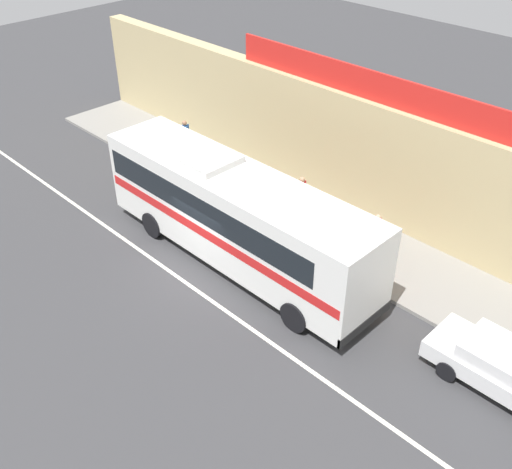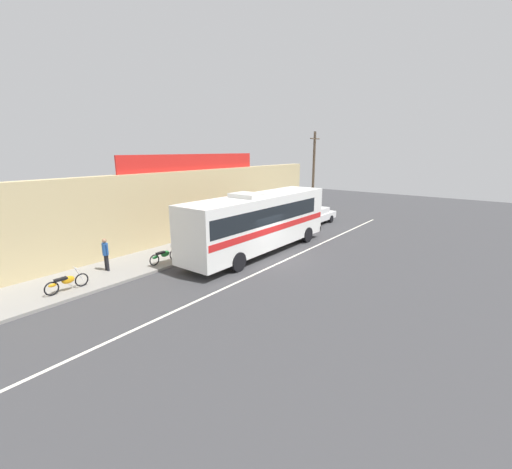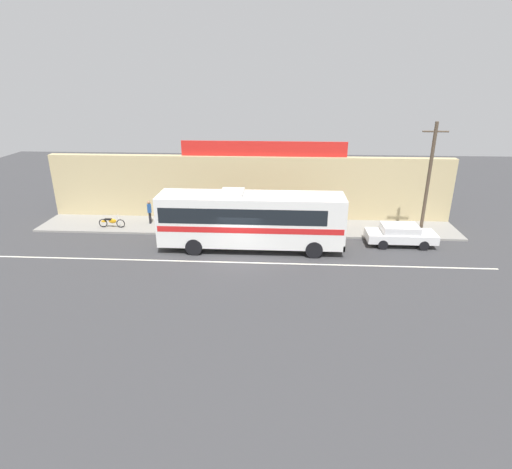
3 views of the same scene
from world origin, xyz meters
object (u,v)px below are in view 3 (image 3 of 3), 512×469
Objects in this scene: intercity_bus at (250,218)px; parked_car at (400,234)px; pedestrian_far_right at (302,214)px; pedestrian_by_curb at (149,210)px; motorcycle_black at (181,224)px; pedestrian_near_shop at (251,213)px; motorcycle_blue at (111,222)px; utility_pole at (428,180)px.

parked_car is (9.71, 1.17, -1.33)m from intercity_bus.
pedestrian_far_right is (3.42, 3.79, -0.97)m from intercity_bus.
pedestrian_by_curb is (-17.37, 2.82, 0.40)m from parked_car.
motorcycle_black is 1.15× the size of pedestrian_near_shop.
parked_car is 2.67× the size of pedestrian_far_right.
parked_car reaches higher than motorcycle_blue.
intercity_bus is 8.69m from pedestrian_by_curb.
intercity_bus is 6.75× the size of pedestrian_near_shop.
intercity_bus is 3.97m from pedestrian_near_shop.
motorcycle_black is 1.02× the size of motorcycle_blue.
utility_pole reaches higher than motorcycle_blue.
pedestrian_by_curb is at bearing 175.37° from utility_pole.
parked_car is 2.26× the size of motorcycle_black.
parked_car is 14.85m from motorcycle_black.
utility_pole is (11.40, 2.45, 2.00)m from intercity_bus.
motorcycle_blue is (-19.87, 1.74, -0.17)m from parked_car.
motorcycle_blue is at bearing -176.34° from pedestrian_far_right.
intercity_bus is at bearing -167.89° from utility_pole.
motorcycle_black is 1.18× the size of pedestrian_far_right.
utility_pole reaches higher than motorcycle_black.
parked_car is at bearing -9.21° from pedestrian_by_curb.
parked_car is 6.81m from pedestrian_far_right.
pedestrian_near_shop is 3.66m from pedestrian_far_right.
pedestrian_far_right is at bearing 47.89° from intercity_bus.
pedestrian_by_curb is (-11.08, 0.20, 0.04)m from pedestrian_far_right.
utility_pole is at bearing 12.11° from intercity_bus.
pedestrian_by_curb is (2.50, 1.07, 0.57)m from motorcycle_blue.
utility_pole is 4.44× the size of pedestrian_by_curb.
parked_car is at bearing -143.14° from utility_pole.
pedestrian_far_right is at bearing -1.06° from pedestrian_by_curb.
motorcycle_black is 2.96m from pedestrian_by_curb.
pedestrian_by_curb reaches higher than motorcycle_black.
motorcycle_black is at bearing 174.18° from parked_car.
motorcycle_black is at bearing 179.19° from utility_pole.
parked_car is at bearing -5.01° from motorcycle_blue.
utility_pole is 19.35m from pedestrian_by_curb.
motorcycle_blue is 1.12× the size of pedestrian_by_curb.
motorcycle_black is 5.10m from motorcycle_blue.
utility_pole is 12.08m from pedestrian_near_shop.
pedestrian_by_curb reaches higher than pedestrian_near_shop.
motorcycle_black is at bearing -2.66° from motorcycle_blue.
motorcycle_blue is (-21.57, 0.47, -3.50)m from utility_pole.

